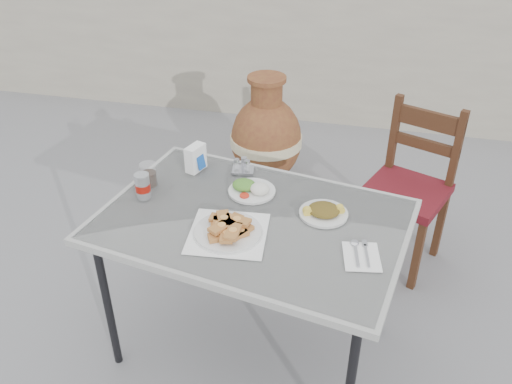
% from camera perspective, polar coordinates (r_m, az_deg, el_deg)
% --- Properties ---
extents(ground, '(80.00, 80.00, 0.00)m').
position_cam_1_polar(ground, '(2.59, -2.33, -15.01)').
color(ground, slate).
rests_on(ground, ground).
extents(cafe_table, '(1.28, 0.98, 0.71)m').
position_cam_1_polar(cafe_table, '(2.12, -0.39, -3.81)').
color(cafe_table, black).
rests_on(cafe_table, ground).
extents(pide_plate, '(0.31, 0.31, 0.06)m').
position_cam_1_polar(pide_plate, '(1.99, -2.98, -3.79)').
color(pide_plate, white).
rests_on(pide_plate, cafe_table).
extents(salad_rice_plate, '(0.20, 0.20, 0.05)m').
position_cam_1_polar(salad_rice_plate, '(2.23, -0.50, 0.38)').
color(salad_rice_plate, silver).
rests_on(salad_rice_plate, cafe_table).
extents(salad_chopped_plate, '(0.19, 0.19, 0.04)m').
position_cam_1_polar(salad_chopped_plate, '(2.11, 7.14, -2.03)').
color(salad_chopped_plate, silver).
rests_on(salad_chopped_plate, cafe_table).
extents(soda_can, '(0.06, 0.06, 0.11)m').
position_cam_1_polar(soda_can, '(2.22, -11.83, 0.61)').
color(soda_can, silver).
rests_on(soda_can, cafe_table).
extents(cola_glass, '(0.07, 0.07, 0.10)m').
position_cam_1_polar(cola_glass, '(2.31, -11.21, 1.68)').
color(cola_glass, white).
rests_on(cola_glass, cafe_table).
extents(napkin_holder, '(0.08, 0.11, 0.12)m').
position_cam_1_polar(napkin_holder, '(2.38, -6.37, 3.58)').
color(napkin_holder, white).
rests_on(napkin_holder, cafe_table).
extents(condiment_caddy, '(0.11, 0.09, 0.07)m').
position_cam_1_polar(condiment_caddy, '(2.37, -1.39, 2.64)').
color(condiment_caddy, silver).
rests_on(condiment_caddy, cafe_table).
extents(cutlery_napkin, '(0.15, 0.18, 0.01)m').
position_cam_1_polar(cutlery_napkin, '(1.94, 10.96, -6.41)').
color(cutlery_napkin, white).
rests_on(cutlery_napkin, cafe_table).
extents(chair, '(0.50, 0.50, 0.86)m').
position_cam_1_polar(chair, '(2.87, 15.78, 0.55)').
color(chair, '#331B0D').
rests_on(chair, ground).
extents(terracotta_urn, '(0.45, 0.45, 0.78)m').
position_cam_1_polar(terracotta_urn, '(3.39, 1.07, 5.44)').
color(terracotta_urn, brown).
rests_on(terracotta_urn, ground).
extents(back_wall, '(6.00, 0.25, 1.20)m').
position_cam_1_polar(back_wall, '(4.40, 6.37, 15.15)').
color(back_wall, '#AAA28D').
rests_on(back_wall, ground).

